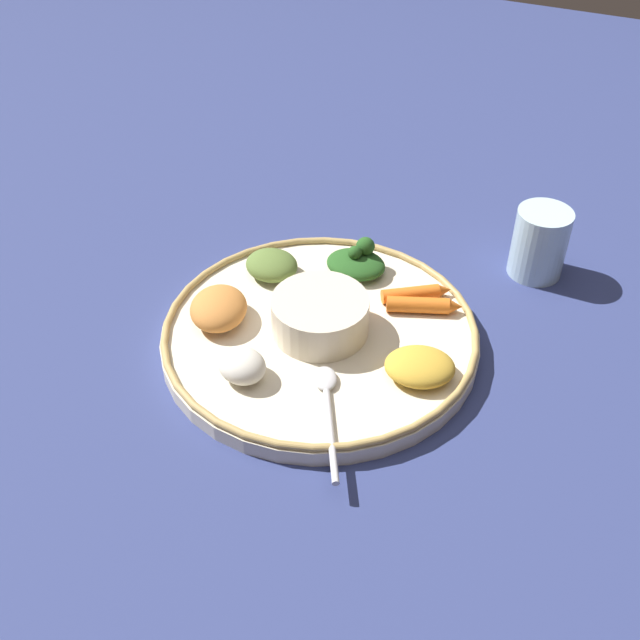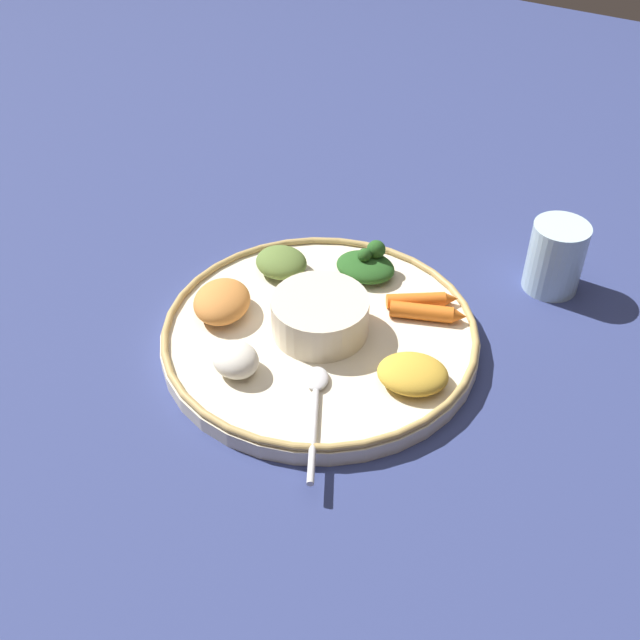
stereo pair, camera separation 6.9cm
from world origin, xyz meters
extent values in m
plane|color=navy|center=(0.00, 0.00, 0.00)|extent=(2.40, 2.40, 0.00)
cylinder|color=beige|center=(0.00, 0.00, 0.01)|extent=(0.35, 0.35, 0.02)
torus|color=tan|center=(0.00, 0.00, 0.02)|extent=(0.34, 0.34, 0.01)
cylinder|color=beige|center=(0.00, 0.00, 0.04)|extent=(0.11, 0.11, 0.04)
cylinder|color=brown|center=(0.00, 0.00, 0.06)|extent=(0.09, 0.09, 0.01)
ellipsoid|color=silver|center=(0.07, 0.04, 0.02)|extent=(0.04, 0.04, 0.01)
cylinder|color=silver|center=(0.13, 0.07, 0.02)|extent=(0.10, 0.06, 0.01)
ellipsoid|color=#23511E|center=(-0.11, -0.01, 0.03)|extent=(0.06, 0.07, 0.02)
sphere|color=#23511E|center=(-0.13, 0.00, 0.05)|extent=(0.02, 0.02, 0.02)
sphere|color=#23511E|center=(-0.11, -0.01, 0.05)|extent=(0.02, 0.02, 0.02)
cylinder|color=orange|center=(-0.08, 0.09, 0.03)|extent=(0.04, 0.07, 0.02)
cone|color=orange|center=(-0.09, 0.13, 0.03)|extent=(0.02, 0.02, 0.02)
cylinder|color=orange|center=(-0.09, 0.07, 0.03)|extent=(0.05, 0.06, 0.02)
cone|color=orange|center=(-0.11, 0.10, 0.03)|extent=(0.02, 0.02, 0.01)
ellipsoid|color=#567033|center=(-0.07, -0.09, 0.03)|extent=(0.07, 0.07, 0.03)
ellipsoid|color=gold|center=(0.02, 0.12, 0.03)|extent=(0.08, 0.09, 0.03)
ellipsoid|color=#C67A38|center=(0.03, -0.11, 0.04)|extent=(0.09, 0.09, 0.03)
ellipsoid|color=silver|center=(0.10, -0.04, 0.03)|extent=(0.06, 0.06, 0.03)
cylinder|color=silver|center=(-0.23, 0.19, 0.04)|extent=(0.07, 0.07, 0.09)
cylinder|color=tan|center=(-0.23, 0.19, 0.01)|extent=(0.06, 0.06, 0.03)
camera|label=1|loc=(0.58, 0.27, 0.58)|focal=43.60mm
camera|label=2|loc=(0.55, 0.33, 0.58)|focal=43.60mm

